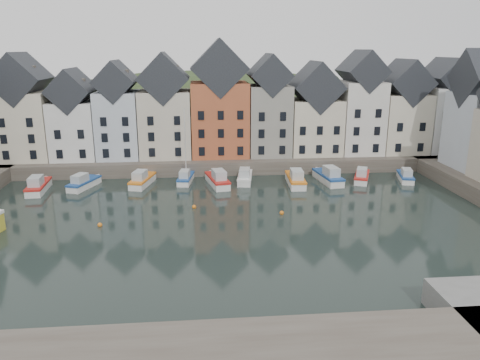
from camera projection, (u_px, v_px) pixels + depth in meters
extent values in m
plane|color=black|center=(233.00, 232.00, 48.19)|extent=(260.00, 260.00, 0.00)
cube|color=#4A4038|center=(219.00, 158.00, 76.67)|extent=(90.00, 16.00, 2.00)
ellipsoid|color=#29361B|center=(215.00, 213.00, 106.76)|extent=(153.60, 70.40, 64.00)
sphere|color=black|center=(144.00, 98.00, 93.43)|extent=(5.77, 5.77, 5.77)
sphere|color=black|center=(321.00, 95.00, 106.36)|extent=(5.27, 5.27, 5.27)
sphere|color=black|center=(361.00, 98.00, 100.75)|extent=(5.07, 5.07, 5.07)
sphere|color=black|center=(280.00, 99.00, 100.20)|extent=(5.01, 5.01, 5.01)
sphere|color=black|center=(32.00, 107.00, 97.38)|extent=(3.94, 3.94, 3.94)
sphere|color=black|center=(337.00, 95.00, 106.20)|extent=(5.21, 5.21, 5.21)
sphere|color=black|center=(221.00, 95.00, 102.30)|extent=(5.45, 5.45, 5.45)
sphere|color=black|center=(398.00, 104.00, 95.81)|extent=(4.49, 4.49, 4.49)
cube|color=beige|center=(26.00, 126.00, 70.58)|extent=(7.67, 8.00, 10.07)
cube|color=black|center=(20.00, 79.00, 68.69)|extent=(7.67, 8.16, 7.67)
cube|color=silver|center=(76.00, 130.00, 71.41)|extent=(6.56, 8.00, 8.61)
cube|color=black|center=(72.00, 90.00, 69.80)|extent=(6.56, 8.16, 6.56)
cube|color=silver|center=(119.00, 124.00, 71.78)|extent=(6.20, 8.00, 10.02)
cube|color=black|center=(116.00, 81.00, 70.00)|extent=(6.20, 8.16, 6.20)
cube|color=beige|center=(166.00, 124.00, 72.39)|extent=(7.70, 8.00, 10.08)
cube|color=black|center=(164.00, 78.00, 70.50)|extent=(7.70, 8.16, 7.70)
cube|color=#AC5331|center=(220.00, 119.00, 72.95)|extent=(8.69, 8.00, 11.28)
cube|color=black|center=(219.00, 68.00, 70.83)|extent=(8.69, 8.16, 8.69)
cube|color=gray|center=(268.00, 120.00, 73.69)|extent=(6.43, 8.00, 10.78)
cube|color=black|center=(269.00, 75.00, 71.79)|extent=(6.43, 8.16, 6.43)
cube|color=beige|center=(313.00, 126.00, 74.63)|extent=(7.88, 8.00, 8.56)
cube|color=black|center=(315.00, 87.00, 72.93)|extent=(7.88, 8.16, 7.88)
cube|color=silver|center=(359.00, 117.00, 74.89)|extent=(6.50, 8.00, 11.27)
cube|color=black|center=(362.00, 71.00, 72.92)|extent=(6.50, 8.16, 6.50)
cube|color=beige|center=(400.00, 123.00, 75.77)|extent=(7.23, 8.00, 9.32)
cube|color=black|center=(404.00, 82.00, 74.01)|extent=(7.23, 8.16, 7.23)
cube|color=silver|center=(441.00, 119.00, 76.23)|extent=(6.18, 8.00, 10.32)
cube|color=black|center=(446.00, 77.00, 74.41)|extent=(6.18, 8.16, 6.18)
sphere|color=orange|center=(194.00, 207.00, 55.47)|extent=(0.50, 0.50, 0.50)
sphere|color=orange|center=(282.00, 213.00, 53.46)|extent=(0.50, 0.50, 0.50)
sphere|color=orange|center=(100.00, 225.00, 49.81)|extent=(0.50, 0.50, 0.50)
cube|color=silver|center=(39.00, 189.00, 61.96)|extent=(2.29, 6.47, 1.17)
cube|color=red|center=(38.00, 184.00, 61.79)|extent=(2.40, 6.61, 0.27)
cube|color=#A7AEAF|center=(36.00, 181.00, 60.70)|extent=(1.64, 2.63, 1.27)
cube|color=silver|center=(84.00, 185.00, 63.58)|extent=(3.64, 6.10, 1.07)
cube|color=navy|center=(84.00, 181.00, 63.42)|extent=(3.78, 6.25, 0.24)
cube|color=#A7AEAF|center=(80.00, 179.00, 62.44)|extent=(2.08, 2.67, 1.17)
cube|color=silver|center=(143.00, 182.00, 64.84)|extent=(3.24, 6.51, 1.15)
cube|color=orange|center=(142.00, 178.00, 64.67)|extent=(3.37, 6.65, 0.26)
cube|color=#A7AEAF|center=(140.00, 175.00, 63.61)|extent=(1.98, 2.76, 1.25)
cube|color=silver|center=(186.00, 180.00, 66.19)|extent=(2.38, 5.57, 0.99)
cube|color=navy|center=(186.00, 176.00, 66.04)|extent=(2.48, 5.69, 0.22)
cube|color=#A7AEAF|center=(185.00, 174.00, 65.11)|extent=(1.56, 2.32, 1.08)
cylinder|color=silver|center=(185.00, 144.00, 65.32)|extent=(0.13, 0.13, 9.89)
cube|color=silver|center=(217.00, 182.00, 64.77)|extent=(3.28, 6.89, 1.22)
cube|color=red|center=(217.00, 178.00, 64.59)|extent=(3.41, 7.04, 0.28)
cube|color=#A7AEAF|center=(219.00, 175.00, 63.49)|extent=(2.05, 2.91, 1.33)
cube|color=silver|center=(245.00, 179.00, 66.42)|extent=(2.66, 6.16, 1.09)
cube|color=silver|center=(245.00, 175.00, 66.26)|extent=(2.78, 6.29, 0.25)
cube|color=#A7AEAF|center=(245.00, 173.00, 65.24)|extent=(1.73, 2.57, 1.19)
cube|color=silver|center=(295.00, 182.00, 65.00)|extent=(2.37, 6.75, 1.22)
cube|color=orange|center=(295.00, 177.00, 64.82)|extent=(2.49, 6.89, 0.28)
cube|color=#A7AEAF|center=(297.00, 174.00, 63.68)|extent=(1.70, 2.74, 1.33)
cube|color=silver|center=(328.00, 179.00, 66.30)|extent=(2.92, 7.03, 1.25)
cube|color=navy|center=(328.00, 174.00, 66.12)|extent=(3.05, 7.18, 0.28)
cube|color=#A7AEAF|center=(331.00, 172.00, 64.97)|extent=(1.93, 2.91, 1.36)
cube|color=silver|center=(362.00, 178.00, 66.85)|extent=(3.81, 5.99, 1.06)
cube|color=red|center=(362.00, 175.00, 66.70)|extent=(3.95, 6.13, 0.24)
cube|color=#A7AEAF|center=(362.00, 172.00, 65.75)|extent=(2.13, 2.65, 1.15)
cube|color=silver|center=(405.00, 178.00, 67.07)|extent=(2.90, 5.59, 0.98)
cube|color=navy|center=(405.00, 175.00, 66.92)|extent=(3.02, 5.71, 0.22)
cube|color=#A7AEAF|center=(407.00, 172.00, 66.02)|extent=(1.75, 2.39, 1.07)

